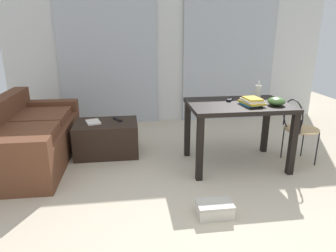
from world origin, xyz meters
The scene contains 14 objects.
ground_plane centered at (0.00, 1.35, 0.00)m, with size 8.42×8.42×0.00m, color beige.
wall_back centered at (0.00, 3.51, 1.32)m, with size 5.54×0.10×2.64m, color silver.
curtains centered at (0.00, 3.42, 1.15)m, with size 3.79×0.03×2.30m.
couch centered at (-2.03, 1.89, 0.31)m, with size 0.92×1.90×0.80m.
coffee_table centered at (-1.06, 2.00, 0.22)m, with size 0.82×0.58×0.44m.
craft_table centered at (0.53, 1.44, 0.67)m, with size 1.18×0.80×0.78m.
wire_chair centered at (1.29, 1.40, 0.50)m, with size 0.41×0.42×0.82m.
bottle_near centered at (0.84, 1.62, 0.87)m, with size 0.08×0.08×0.23m.
bowl centered at (0.92, 1.28, 0.83)m, with size 0.20×0.20×0.09m, color #477033.
book_stack centered at (0.64, 1.32, 0.83)m, with size 0.25×0.32×0.09m.
tv_remote_on_table centered at (0.47, 1.57, 0.80)m, with size 0.05×0.14×0.02m, color black.
tv_remote_primary centered at (-0.91, 2.09, 0.45)m, with size 0.04×0.19×0.02m, color black.
magazine centered at (-1.23, 2.01, 0.45)m, with size 0.17×0.24×0.02m, color silver.
shoebox centered at (-0.02, 0.40, 0.07)m, with size 0.32×0.21×0.13m.
Camera 1 is at (-0.76, -1.88, 1.62)m, focal length 32.20 mm.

